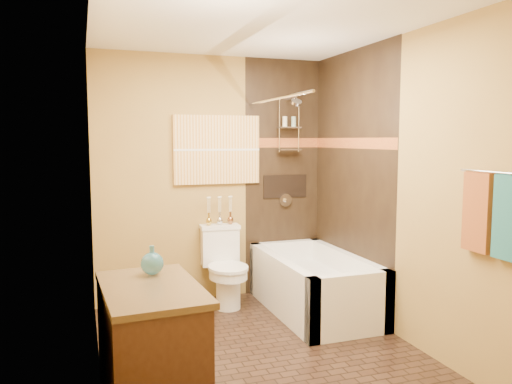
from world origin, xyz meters
name	(u,v)px	position (x,y,z in m)	size (l,w,h in m)	color
floor	(263,354)	(0.00, 0.00, 0.00)	(3.00, 3.00, 0.00)	black
wall_left	(95,200)	(-1.20, 0.00, 1.25)	(0.02, 3.00, 2.50)	#A4853F
wall_right	(399,188)	(1.20, 0.00, 1.25)	(0.02, 3.00, 2.50)	#A4853F
wall_back	(213,179)	(0.00, 1.50, 1.25)	(2.40, 0.02, 2.50)	#A4853F
wall_front	(373,226)	(0.00, -1.50, 1.25)	(2.40, 0.02, 2.50)	#A4853F
ceiling	(263,22)	(0.00, 0.00, 2.50)	(3.00, 3.00, 0.00)	silver
alcove_tile_back	(283,177)	(0.78, 1.49, 1.25)	(0.85, 0.01, 2.50)	black
alcove_tile_right	(351,181)	(1.19, 0.75, 1.25)	(0.01, 1.50, 2.50)	black
mosaic_band_back	(283,143)	(0.78, 1.48, 1.62)	(0.85, 0.01, 0.10)	maroon
mosaic_band_right	(351,143)	(1.18, 0.75, 1.62)	(0.01, 1.50, 0.10)	maroon
alcove_niche	(285,186)	(0.80, 1.48, 1.15)	(0.50, 0.01, 0.25)	black
shower_fixtures	(289,138)	(0.80, 1.38, 1.67)	(0.24, 0.33, 1.16)	silver
curtain_rod	(276,99)	(0.40, 0.75, 2.02)	(0.03, 0.03, 1.55)	silver
towel_bar	(494,172)	(1.15, -1.05, 1.45)	(0.02, 0.02, 0.55)	silver
towel_teal	(509,218)	(1.16, -1.18, 1.18)	(0.05, 0.22, 0.52)	#1D5F62
towel_rust	(477,212)	(1.16, -0.92, 1.18)	(0.05, 0.22, 0.52)	brown
sunset_painting	(217,150)	(0.04, 1.48, 1.55)	(0.90, 0.04, 0.70)	gold
vanity_mirror	(98,167)	(-1.19, -0.59, 1.50)	(0.01, 1.00, 0.90)	white
bathtub	(314,289)	(0.80, 0.75, 0.22)	(0.80, 1.50, 0.55)	white
toilet	(225,266)	(0.04, 1.21, 0.40)	(0.41, 0.60, 0.78)	white
vanity	(151,351)	(-0.92, -0.59, 0.40)	(0.60, 0.93, 0.80)	black
teal_bottle	(152,260)	(-0.87, -0.35, 0.89)	(0.15, 0.15, 0.23)	#296A7B
bud_vases	(220,210)	(0.04, 1.39, 0.94)	(0.29, 0.06, 0.28)	gold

